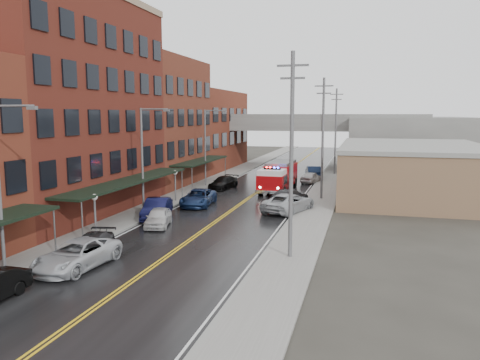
# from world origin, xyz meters

# --- Properties ---
(road) EXTENTS (11.00, 160.00, 0.02)m
(road) POSITION_xyz_m (0.00, 30.00, 0.01)
(road) COLOR black
(road) RESTS_ON ground
(sidewalk_left) EXTENTS (3.00, 160.00, 0.15)m
(sidewalk_left) POSITION_xyz_m (-7.30, 30.00, 0.07)
(sidewalk_left) COLOR slate
(sidewalk_left) RESTS_ON ground
(sidewalk_right) EXTENTS (3.00, 160.00, 0.15)m
(sidewalk_right) POSITION_xyz_m (7.30, 30.00, 0.07)
(sidewalk_right) COLOR slate
(sidewalk_right) RESTS_ON ground
(curb_left) EXTENTS (0.30, 160.00, 0.15)m
(curb_left) POSITION_xyz_m (-5.65, 30.00, 0.07)
(curb_left) COLOR gray
(curb_left) RESTS_ON ground
(curb_right) EXTENTS (0.30, 160.00, 0.15)m
(curb_right) POSITION_xyz_m (5.65, 30.00, 0.07)
(curb_right) COLOR gray
(curb_right) RESTS_ON ground
(brick_building_b) EXTENTS (9.00, 20.00, 18.00)m
(brick_building_b) POSITION_xyz_m (-13.30, 23.00, 9.00)
(brick_building_b) COLOR #521A15
(brick_building_b) RESTS_ON ground
(brick_building_c) EXTENTS (9.00, 15.00, 15.00)m
(brick_building_c) POSITION_xyz_m (-13.30, 40.50, 7.50)
(brick_building_c) COLOR brown
(brick_building_c) RESTS_ON ground
(brick_building_far) EXTENTS (9.00, 20.00, 12.00)m
(brick_building_far) POSITION_xyz_m (-13.30, 58.00, 6.00)
(brick_building_far) COLOR #5E2A18
(brick_building_far) RESTS_ON ground
(tan_building) EXTENTS (14.00, 22.00, 5.00)m
(tan_building) POSITION_xyz_m (16.00, 40.00, 2.50)
(tan_building) COLOR brown
(tan_building) RESTS_ON ground
(right_far_block) EXTENTS (18.00, 30.00, 8.00)m
(right_far_block) POSITION_xyz_m (18.00, 70.00, 4.00)
(right_far_block) COLOR slate
(right_far_block) RESTS_ON ground
(awning_1) EXTENTS (2.60, 18.00, 3.09)m
(awning_1) POSITION_xyz_m (-7.49, 23.00, 2.99)
(awning_1) COLOR black
(awning_1) RESTS_ON ground
(awning_2) EXTENTS (2.60, 13.00, 3.09)m
(awning_2) POSITION_xyz_m (-7.49, 40.50, 2.99)
(awning_2) COLOR black
(awning_2) RESTS_ON ground
(globe_lamp_1) EXTENTS (0.44, 0.44, 3.12)m
(globe_lamp_1) POSITION_xyz_m (-6.40, 16.00, 2.31)
(globe_lamp_1) COLOR #59595B
(globe_lamp_1) RESTS_ON ground
(globe_lamp_2) EXTENTS (0.44, 0.44, 3.12)m
(globe_lamp_2) POSITION_xyz_m (-6.40, 30.00, 2.31)
(globe_lamp_2) COLOR #59595B
(globe_lamp_2) RESTS_ON ground
(street_lamp_0) EXTENTS (2.64, 0.22, 9.00)m
(street_lamp_0) POSITION_xyz_m (-6.55, 8.00, 5.19)
(street_lamp_0) COLOR #59595B
(street_lamp_0) RESTS_ON ground
(street_lamp_1) EXTENTS (2.64, 0.22, 9.00)m
(street_lamp_1) POSITION_xyz_m (-6.55, 24.00, 5.19)
(street_lamp_1) COLOR #59595B
(street_lamp_1) RESTS_ON ground
(street_lamp_2) EXTENTS (2.64, 0.22, 9.00)m
(street_lamp_2) POSITION_xyz_m (-6.55, 40.00, 5.19)
(street_lamp_2) COLOR #59595B
(street_lamp_2) RESTS_ON ground
(utility_pole_0) EXTENTS (1.80, 0.24, 12.00)m
(utility_pole_0) POSITION_xyz_m (7.20, 15.00, 6.31)
(utility_pole_0) COLOR #59595B
(utility_pole_0) RESTS_ON ground
(utility_pole_1) EXTENTS (1.80, 0.24, 12.00)m
(utility_pole_1) POSITION_xyz_m (7.20, 35.00, 6.31)
(utility_pole_1) COLOR #59595B
(utility_pole_1) RESTS_ON ground
(utility_pole_2) EXTENTS (1.80, 0.24, 12.00)m
(utility_pole_2) POSITION_xyz_m (7.20, 55.00, 6.31)
(utility_pole_2) COLOR #59595B
(utility_pole_2) RESTS_ON ground
(overpass) EXTENTS (40.00, 10.00, 7.50)m
(overpass) POSITION_xyz_m (0.00, 62.00, 5.99)
(overpass) COLOR slate
(overpass) RESTS_ON ground
(fire_truck) EXTENTS (3.76, 8.86, 3.20)m
(fire_truck) POSITION_xyz_m (2.06, 38.99, 1.73)
(fire_truck) COLOR #94060A
(fire_truck) RESTS_ON ground
(parked_car_left_2) EXTENTS (3.03, 5.78, 1.55)m
(parked_car_left_2) POSITION_xyz_m (-3.94, 10.20, 0.78)
(parked_car_left_2) COLOR #B5B8BE
(parked_car_left_2) RESTS_ON ground
(parked_car_left_3) EXTENTS (2.77, 4.92, 1.35)m
(parked_car_left_3) POSITION_xyz_m (-4.34, 12.24, 0.67)
(parked_car_left_3) COLOR #232325
(parked_car_left_3) RESTS_ON ground
(parked_car_left_4) EXTENTS (2.66, 4.44, 1.41)m
(parked_car_left_4) POSITION_xyz_m (-3.76, 20.36, 0.71)
(parked_car_left_4) COLOR silver
(parked_car_left_4) RESTS_ON ground
(parked_car_left_5) EXTENTS (2.89, 5.34, 1.67)m
(parked_car_left_5) POSITION_xyz_m (-5.00, 22.80, 0.83)
(parked_car_left_5) COLOR black
(parked_car_left_5) RESTS_ON ground
(parked_car_left_6) EXTENTS (3.05, 5.73, 1.53)m
(parked_car_left_6) POSITION_xyz_m (-3.60, 28.80, 0.77)
(parked_car_left_6) COLOR navy
(parked_car_left_6) RESTS_ON ground
(parked_car_left_7) EXTENTS (2.75, 5.20, 1.44)m
(parked_car_left_7) POSITION_xyz_m (-4.25, 38.86, 0.72)
(parked_car_left_7) COLOR black
(parked_car_left_7) RESTS_ON ground
(parked_car_right_0) EXTENTS (4.56, 6.53, 1.66)m
(parked_car_right_0) POSITION_xyz_m (5.00, 28.20, 0.83)
(parked_car_right_0) COLOR #A6AAAE
(parked_car_right_0) RESTS_ON ground
(parked_car_right_1) EXTENTS (3.59, 5.57, 1.50)m
(parked_car_right_1) POSITION_xyz_m (4.47, 31.75, 0.75)
(parked_car_right_1) COLOR #2B2A2D
(parked_car_right_1) RESTS_ON ground
(parked_car_right_2) EXTENTS (2.61, 4.43, 1.42)m
(parked_car_right_2) POSITION_xyz_m (4.92, 46.20, 0.71)
(parked_car_right_2) COLOR silver
(parked_car_right_2) RESTS_ON ground
(parked_car_right_3) EXTENTS (2.77, 5.27, 1.65)m
(parked_car_right_3) POSITION_xyz_m (4.70, 50.58, 0.83)
(parked_car_right_3) COLOR #0E1932
(parked_car_right_3) RESTS_ON ground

